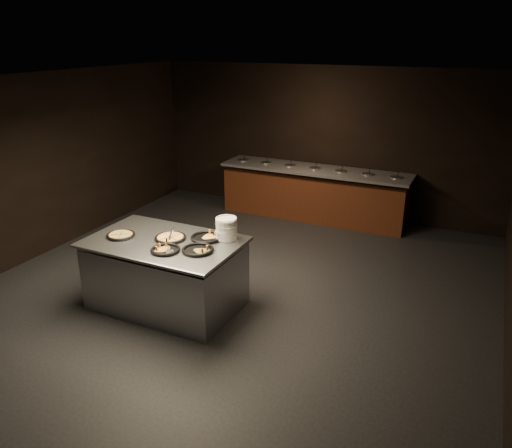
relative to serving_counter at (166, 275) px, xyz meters
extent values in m
cube|color=black|center=(0.64, 0.55, -0.46)|extent=(7.00, 8.00, 0.01)
cube|color=black|center=(0.64, 0.55, 2.45)|extent=(7.00, 8.00, 0.01)
cube|color=black|center=(0.64, 4.55, 1.00)|extent=(7.00, 0.01, 2.90)
cube|color=black|center=(-2.87, 0.55, 1.00)|extent=(0.01, 8.00, 2.90)
cube|color=#542513|center=(0.64, 4.12, -0.02)|extent=(3.60, 0.75, 0.85)
cube|color=slate|center=(0.64, 4.12, 0.52)|extent=(3.70, 0.83, 0.05)
cube|color=#32140B|center=(0.64, 4.12, -0.41)|extent=(3.60, 0.69, 0.08)
cylinder|color=#BBBEC3|center=(-0.91, 4.12, 0.53)|extent=(0.22, 0.22, 0.08)
cylinder|color=olive|center=(-0.91, 4.12, 0.55)|extent=(0.19, 0.19, 0.02)
cylinder|color=black|center=(-0.88, 4.10, 0.64)|extent=(0.04, 0.10, 0.19)
cylinder|color=#BBBEC3|center=(-0.40, 4.12, 0.53)|extent=(0.22, 0.22, 0.08)
cylinder|color=olive|center=(-0.40, 4.12, 0.55)|extent=(0.19, 0.19, 0.02)
cylinder|color=black|center=(-0.37, 4.10, 0.64)|extent=(0.04, 0.10, 0.19)
cylinder|color=#BBBEC3|center=(0.12, 4.12, 0.53)|extent=(0.22, 0.22, 0.08)
cylinder|color=olive|center=(0.12, 4.12, 0.55)|extent=(0.19, 0.19, 0.02)
cylinder|color=black|center=(0.15, 4.10, 0.64)|extent=(0.04, 0.10, 0.19)
cylinder|color=#BBBEC3|center=(0.64, 4.12, 0.53)|extent=(0.22, 0.22, 0.08)
cylinder|color=olive|center=(0.64, 4.12, 0.55)|extent=(0.19, 0.19, 0.02)
cylinder|color=black|center=(0.67, 4.10, 0.64)|extent=(0.04, 0.10, 0.19)
cylinder|color=#BBBEC3|center=(1.15, 4.12, 0.53)|extent=(0.22, 0.22, 0.08)
cylinder|color=olive|center=(1.15, 4.12, 0.55)|extent=(0.19, 0.19, 0.02)
cylinder|color=black|center=(1.18, 4.10, 0.64)|extent=(0.04, 0.10, 0.19)
cylinder|color=#BBBEC3|center=(1.67, 4.12, 0.53)|extent=(0.22, 0.22, 0.08)
cylinder|color=olive|center=(1.67, 4.12, 0.55)|extent=(0.19, 0.19, 0.02)
cylinder|color=black|center=(1.70, 4.10, 0.64)|extent=(0.04, 0.10, 0.19)
cylinder|color=#BBBEC3|center=(2.19, 4.12, 0.53)|extent=(0.22, 0.22, 0.08)
cylinder|color=olive|center=(2.19, 4.12, 0.55)|extent=(0.19, 0.19, 0.02)
cylinder|color=black|center=(2.22, 4.10, 0.64)|extent=(0.04, 0.10, 0.19)
cube|color=#BBBEC3|center=(0.00, 0.00, -0.03)|extent=(1.90, 1.17, 0.85)
cube|color=#BBBEC3|center=(0.00, 0.00, 0.47)|extent=(1.98, 1.25, 0.04)
cylinder|color=#BBBEC3|center=(0.00, -0.62, 0.47)|extent=(1.97, 0.06, 0.04)
cylinder|color=white|center=(0.72, 0.39, 0.64)|extent=(0.27, 0.27, 0.29)
cylinder|color=black|center=(-0.59, -0.13, 0.50)|extent=(0.35, 0.35, 0.01)
torus|color=black|center=(-0.59, -0.13, 0.52)|extent=(0.37, 0.37, 0.04)
torus|color=olive|center=(-0.59, -0.13, 0.52)|extent=(0.31, 0.31, 0.03)
cylinder|color=#B08646|center=(-0.59, -0.13, 0.52)|extent=(0.27, 0.27, 0.02)
cube|color=black|center=(-0.59, -0.13, 0.53)|extent=(0.14, 0.23, 0.00)
cube|color=black|center=(-0.59, -0.13, 0.53)|extent=(0.23, 0.14, 0.00)
cylinder|color=black|center=(0.05, 0.08, 0.50)|extent=(0.38, 0.38, 0.01)
torus|color=black|center=(0.05, 0.08, 0.52)|extent=(0.41, 0.41, 0.04)
torus|color=olive|center=(0.05, 0.08, 0.52)|extent=(0.35, 0.35, 0.03)
cylinder|color=#ECA955|center=(0.05, 0.08, 0.52)|extent=(0.30, 0.30, 0.02)
cube|color=black|center=(0.05, 0.08, 0.53)|extent=(0.13, 0.28, 0.00)
cube|color=black|center=(0.05, 0.08, 0.53)|extent=(0.28, 0.13, 0.00)
cylinder|color=black|center=(0.47, 0.28, 0.50)|extent=(0.39, 0.39, 0.01)
torus|color=black|center=(0.47, 0.28, 0.52)|extent=(0.41, 0.41, 0.04)
cylinder|color=black|center=(0.22, -0.27, 0.50)|extent=(0.34, 0.34, 0.01)
torus|color=black|center=(0.22, -0.27, 0.52)|extent=(0.36, 0.36, 0.04)
cylinder|color=black|center=(0.58, -0.10, 0.50)|extent=(0.37, 0.37, 0.01)
torus|color=black|center=(0.58, -0.10, 0.52)|extent=(0.40, 0.40, 0.04)
cube|color=#BBBEC3|center=(0.01, 0.21, 0.52)|extent=(0.12, 0.13, 0.00)
cylinder|color=black|center=(0.07, 0.07, 0.59)|extent=(0.07, 0.18, 0.13)
cylinder|color=#BBBEC3|center=(0.04, 0.14, 0.54)|extent=(0.04, 0.09, 0.08)
cube|color=#BBBEC3|center=(0.31, -0.31, 0.52)|extent=(0.15, 0.15, 0.00)
cylinder|color=black|center=(0.19, -0.19, 0.60)|extent=(0.15, 0.17, 0.15)
cylinder|color=#BBBEC3|center=(0.25, -0.25, 0.55)|extent=(0.08, 0.09, 0.09)
camera|label=1|loc=(3.61, -4.86, 2.99)|focal=35.00mm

